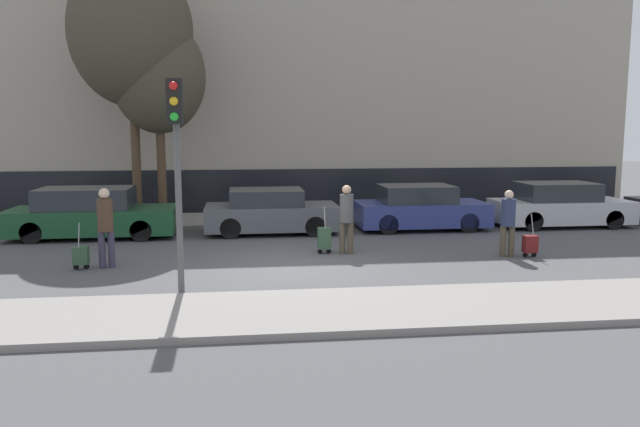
% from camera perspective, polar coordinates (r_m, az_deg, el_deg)
% --- Properties ---
extents(ground_plane, '(80.00, 80.00, 0.00)m').
position_cam_1_polar(ground_plane, '(14.25, -2.82, -4.84)').
color(ground_plane, '#4C4C4F').
extents(sidewalk_near, '(28.00, 2.50, 0.12)m').
position_cam_1_polar(sidewalk_near, '(10.62, -1.22, -8.96)').
color(sidewalk_near, gray).
rests_on(sidewalk_near, ground_plane).
extents(sidewalk_far, '(28.00, 3.00, 0.12)m').
position_cam_1_polar(sidewalk_far, '(21.11, -4.31, -0.51)').
color(sidewalk_far, gray).
rests_on(sidewalk_far, ground_plane).
extents(building_facade, '(28.00, 2.19, 10.76)m').
position_cam_1_polar(building_facade, '(24.25, -4.86, 13.13)').
color(building_facade, '#A89E8C').
rests_on(building_facade, ground_plane).
extents(parked_car_0, '(4.67, 1.91, 1.43)m').
position_cam_1_polar(parked_car_0, '(19.01, -20.17, -0.07)').
color(parked_car_0, '#194728').
rests_on(parked_car_0, ground_plane).
extents(parked_car_1, '(3.90, 1.88, 1.32)m').
position_cam_1_polar(parked_car_1, '(18.64, -4.56, 0.12)').
color(parked_car_1, '#4C5156').
rests_on(parked_car_1, ground_plane).
extents(parked_car_2, '(3.99, 1.87, 1.37)m').
position_cam_1_polar(parked_car_2, '(19.53, 9.10, 0.45)').
color(parked_car_2, navy).
rests_on(parked_car_2, ground_plane).
extents(parked_car_3, '(4.24, 1.79, 1.40)m').
position_cam_1_polar(parked_car_3, '(21.25, 21.06, 0.65)').
color(parked_car_3, '#B7BABF').
rests_on(parked_car_3, ground_plane).
extents(pedestrian_left, '(0.35, 0.34, 1.80)m').
position_cam_1_polar(pedestrian_left, '(14.70, -19.03, -0.79)').
color(pedestrian_left, '#383347').
rests_on(pedestrian_left, ground_plane).
extents(trolley_left, '(0.34, 0.29, 1.05)m').
position_cam_1_polar(trolley_left, '(14.84, -21.03, -3.61)').
color(trolley_left, '#335138').
rests_on(trolley_left, ground_plane).
extents(pedestrian_center, '(0.35, 0.34, 1.72)m').
position_cam_1_polar(pedestrian_center, '(15.47, 2.44, -0.13)').
color(pedestrian_center, '#4C4233').
rests_on(pedestrian_center, ground_plane).
extents(trolley_center, '(0.34, 0.29, 1.19)m').
position_cam_1_polar(trolley_center, '(15.57, 0.40, -2.29)').
color(trolley_center, '#335138').
rests_on(trolley_center, ground_plane).
extents(pedestrian_right, '(0.35, 0.34, 1.63)m').
position_cam_1_polar(pedestrian_right, '(15.78, 16.82, -0.51)').
color(pedestrian_right, '#4C4233').
rests_on(pedestrian_right, ground_plane).
extents(trolley_right, '(0.34, 0.29, 1.07)m').
position_cam_1_polar(trolley_right, '(16.00, 18.66, -2.66)').
color(trolley_right, maroon).
rests_on(trolley_right, ground_plane).
extents(traffic_light, '(0.28, 0.47, 3.99)m').
position_cam_1_polar(traffic_light, '(11.56, -13.00, 6.19)').
color(traffic_light, '#515154').
rests_on(traffic_light, ground_plane).
extents(parked_bicycle, '(1.77, 0.06, 0.96)m').
position_cam_1_polar(parked_bicycle, '(21.81, 10.16, 0.80)').
color(parked_bicycle, black).
rests_on(parked_bicycle, sidewalk_far).
extents(bare_tree_near_crossing, '(3.79, 3.79, 8.27)m').
position_cam_1_polar(bare_tree_near_crossing, '(20.87, -16.90, 15.59)').
color(bare_tree_near_crossing, '#4C3826').
rests_on(bare_tree_near_crossing, sidewalk_far).
extents(bare_tree_down_street, '(2.94, 2.94, 6.41)m').
position_cam_1_polar(bare_tree_down_street, '(20.67, -14.56, 12.00)').
color(bare_tree_down_street, '#4C3826').
rests_on(bare_tree_down_street, sidewalk_far).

